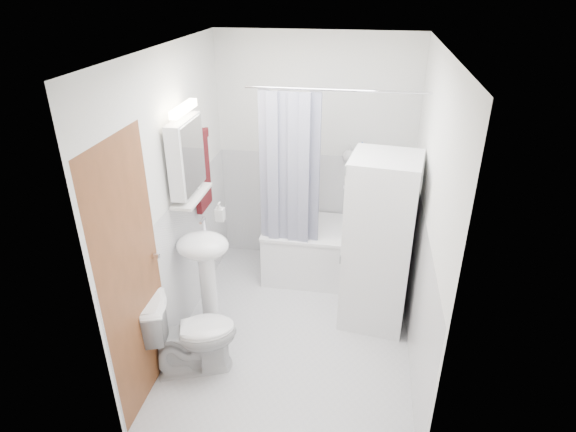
% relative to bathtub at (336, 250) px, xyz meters
% --- Properties ---
extents(floor, '(2.60, 2.60, 0.00)m').
position_rel_bathtub_xyz_m(floor, '(-0.29, -0.92, -0.31)').
color(floor, silver).
rests_on(floor, ground).
extents(room_walls, '(2.60, 2.60, 2.60)m').
position_rel_bathtub_xyz_m(room_walls, '(-0.29, -0.92, 1.18)').
color(room_walls, white).
rests_on(room_walls, ground).
extents(wainscot, '(1.98, 2.58, 2.58)m').
position_rel_bathtub_xyz_m(wainscot, '(-0.29, -0.63, 0.29)').
color(wainscot, white).
rests_on(wainscot, ground).
extents(door, '(0.05, 2.00, 2.00)m').
position_rel_bathtub_xyz_m(door, '(-1.24, -1.47, 0.69)').
color(door, brown).
rests_on(door, ground).
extents(bathtub, '(1.47, 0.70, 0.56)m').
position_rel_bathtub_xyz_m(bathtub, '(0.00, 0.00, 0.00)').
color(bathtub, white).
rests_on(bathtub, ground).
extents(tub_spout, '(0.04, 0.12, 0.04)m').
position_rel_bathtub_xyz_m(tub_spout, '(0.20, 0.33, 0.57)').
color(tub_spout, silver).
rests_on(tub_spout, room_walls).
extents(curtain_rod, '(1.65, 0.02, 0.02)m').
position_rel_bathtub_xyz_m(curtain_rod, '(0.00, -0.29, 1.69)').
color(curtain_rod, silver).
rests_on(curtain_rod, room_walls).
extents(shower_curtain, '(0.55, 0.02, 1.45)m').
position_rel_bathtub_xyz_m(shower_curtain, '(-0.45, -0.29, 0.94)').
color(shower_curtain, '#121641').
rests_on(shower_curtain, curtain_rod).
extents(sink, '(0.44, 0.37, 1.04)m').
position_rel_bathtub_xyz_m(sink, '(-1.04, -1.02, 0.39)').
color(sink, white).
rests_on(sink, ground).
extents(medicine_cabinet, '(0.13, 0.50, 0.71)m').
position_rel_bathtub_xyz_m(medicine_cabinet, '(-1.19, -0.82, 1.26)').
color(medicine_cabinet, white).
rests_on(medicine_cabinet, room_walls).
extents(shelf, '(0.18, 0.54, 0.02)m').
position_rel_bathtub_xyz_m(shelf, '(-1.18, -0.82, 0.89)').
color(shelf, silver).
rests_on(shelf, room_walls).
extents(shower_caddy, '(0.22, 0.06, 0.02)m').
position_rel_bathtub_xyz_m(shower_caddy, '(0.25, 0.32, 0.84)').
color(shower_caddy, silver).
rests_on(shower_caddy, room_walls).
extents(towel, '(0.07, 0.31, 0.74)m').
position_rel_bathtub_xyz_m(towel, '(-1.22, -0.41, 0.97)').
color(towel, '#4E1711').
rests_on(towel, room_walls).
extents(washer_dryer, '(0.63, 0.62, 1.57)m').
position_rel_bathtub_xyz_m(washer_dryer, '(0.39, -0.63, 0.48)').
color(washer_dryer, white).
rests_on(washer_dryer, ground).
extents(toilet, '(0.79, 0.60, 0.68)m').
position_rel_bathtub_xyz_m(toilet, '(-1.01, -1.51, 0.03)').
color(toilet, white).
rests_on(toilet, ground).
extents(soap_pump, '(0.08, 0.17, 0.08)m').
position_rel_bathtub_xyz_m(soap_pump, '(-1.00, -0.67, 0.64)').
color(soap_pump, gray).
rests_on(soap_pump, sink).
extents(shelf_bottle, '(0.07, 0.18, 0.07)m').
position_rel_bathtub_xyz_m(shelf_bottle, '(-1.18, -0.97, 0.94)').
color(shelf_bottle, gray).
rests_on(shelf_bottle, shelf).
extents(shelf_cup, '(0.10, 0.09, 0.10)m').
position_rel_bathtub_xyz_m(shelf_cup, '(-1.18, -0.70, 0.95)').
color(shelf_cup, gray).
rests_on(shelf_cup, shelf).
extents(shampoo_a, '(0.13, 0.17, 0.13)m').
position_rel_bathtub_xyz_m(shampoo_a, '(0.06, 0.32, 0.92)').
color(shampoo_a, gray).
rests_on(shampoo_a, shower_caddy).
extents(shampoo_b, '(0.08, 0.21, 0.08)m').
position_rel_bathtub_xyz_m(shampoo_b, '(0.18, 0.32, 0.89)').
color(shampoo_b, '#264498').
rests_on(shampoo_b, shower_caddy).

